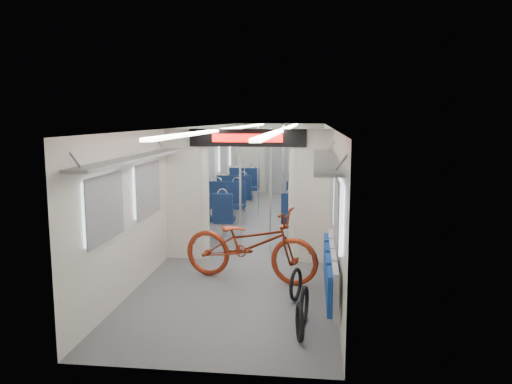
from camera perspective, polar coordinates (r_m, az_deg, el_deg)
carriage at (r=10.36m, az=0.36°, el=3.02°), size 12.00×12.02×2.31m
bicycle at (r=7.70m, az=-0.67°, el=-5.99°), size 2.26×1.22×1.13m
flip_bench at (r=6.49m, az=8.48°, el=-8.74°), size 0.12×2.13×0.55m
bike_hoop_a at (r=5.80m, az=5.01°, el=-14.81°), size 0.12×0.45×0.45m
bike_hoop_b at (r=6.28m, az=5.52°, el=-12.89°), size 0.12×0.47×0.46m
bike_hoop_c at (r=6.97m, az=4.56°, el=-10.68°), size 0.18×0.45×0.46m
seat_bay_near_left at (r=11.14m, az=-4.14°, el=-1.64°), size 0.89×2.00×1.08m
seat_bay_near_right at (r=11.09m, az=5.54°, el=-1.69°), size 0.90×2.02×1.08m
seat_bay_far_left at (r=14.06m, az=-1.88°, el=0.55°), size 0.91×2.08×1.10m
seat_bay_far_right at (r=14.37m, az=5.79°, el=0.76°), size 0.95×2.24×1.15m
stanchion_near_left at (r=9.52m, az=-1.81°, el=0.40°), size 0.04×0.04×2.30m
stanchion_near_right at (r=9.00m, az=1.68°, el=-0.07°), size 0.04×0.04×2.30m
stanchion_far_left at (r=12.46m, az=0.25°, el=2.33°), size 0.04×0.04×2.30m
stanchion_far_right at (r=12.48m, az=3.10°, el=2.32°), size 0.04×0.04×2.30m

